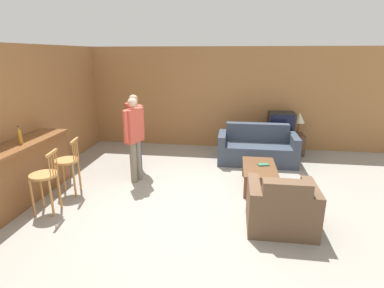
# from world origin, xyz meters

# --- Properties ---
(ground_plane) EXTENTS (24.00, 24.00, 0.00)m
(ground_plane) POSITION_xyz_m (0.00, 0.00, 0.00)
(ground_plane) COLOR gray
(wall_back) EXTENTS (9.40, 0.08, 2.60)m
(wall_back) POSITION_xyz_m (0.00, 3.54, 1.30)
(wall_back) COLOR #9E6B3D
(wall_back) RESTS_ON ground_plane
(wall_left) EXTENTS (0.08, 8.54, 2.60)m
(wall_left) POSITION_xyz_m (-3.21, 1.27, 1.30)
(wall_left) COLOR #9E6B3D
(wall_left) RESTS_ON ground_plane
(bar_counter) EXTENTS (0.55, 2.11, 1.00)m
(bar_counter) POSITION_xyz_m (-2.87, -0.08, 0.51)
(bar_counter) COLOR brown
(bar_counter) RESTS_ON ground_plane
(bar_chair_near) EXTENTS (0.47, 0.47, 1.01)m
(bar_chair_near) POSITION_xyz_m (-2.24, -0.43, 0.56)
(bar_chair_near) COLOR #B77F42
(bar_chair_near) RESTS_ON ground_plane
(bar_chair_mid) EXTENTS (0.48, 0.48, 1.01)m
(bar_chair_mid) POSITION_xyz_m (-2.24, 0.24, 0.56)
(bar_chair_mid) COLOR #B77F42
(bar_chair_mid) RESTS_ON ground_plane
(couch_far) EXTENTS (1.77, 0.83, 0.86)m
(couch_far) POSITION_xyz_m (1.18, 2.38, 0.31)
(couch_far) COLOR #384251
(couch_far) RESTS_ON ground_plane
(armchair_near) EXTENTS (0.95, 0.79, 0.84)m
(armchair_near) POSITION_xyz_m (1.35, -0.39, 0.32)
(armchair_near) COLOR brown
(armchair_near) RESTS_ON ground_plane
(coffee_table) EXTENTS (0.61, 1.08, 0.41)m
(coffee_table) POSITION_xyz_m (1.14, 0.99, 0.36)
(coffee_table) COLOR brown
(coffee_table) RESTS_ON ground_plane
(tv_unit) EXTENTS (1.16, 0.55, 0.50)m
(tv_unit) POSITION_xyz_m (1.79, 3.13, 0.25)
(tv_unit) COLOR #513823
(tv_unit) RESTS_ON ground_plane
(tv) EXTENTS (0.62, 0.45, 0.55)m
(tv) POSITION_xyz_m (1.79, 3.13, 0.78)
(tv) COLOR black
(tv) RESTS_ON tv_unit
(bottle) EXTENTS (0.07, 0.07, 0.30)m
(bottle) POSITION_xyz_m (-2.84, -0.06, 1.14)
(bottle) COLOR #B27A23
(bottle) RESTS_ON bar_counter
(book_on_table) EXTENTS (0.23, 0.16, 0.03)m
(book_on_table) POSITION_xyz_m (1.21, 1.06, 0.43)
(book_on_table) COLOR #33704C
(book_on_table) RESTS_ON coffee_table
(table_lamp) EXTENTS (0.26, 0.26, 0.54)m
(table_lamp) POSITION_xyz_m (2.22, 3.13, 0.91)
(table_lamp) COLOR brown
(table_lamp) RESTS_ON tv_unit
(person_by_window) EXTENTS (0.48, 0.47, 1.62)m
(person_by_window) POSITION_xyz_m (-1.44, 1.59, 0.91)
(person_by_window) COLOR #384260
(person_by_window) RESTS_ON ground_plane
(person_by_counter) EXTENTS (0.29, 0.52, 1.65)m
(person_by_counter) POSITION_xyz_m (-1.24, 0.95, 0.93)
(person_by_counter) COLOR #756B5B
(person_by_counter) RESTS_ON ground_plane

